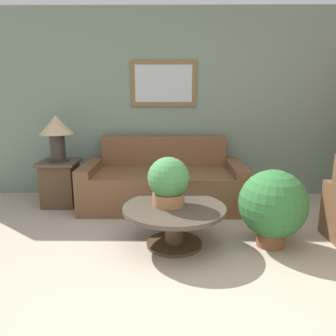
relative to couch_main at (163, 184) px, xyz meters
The scene contains 8 objects.
ground_plane 2.24m from the couch_main, 85.40° to the right, with size 20.00×20.00×0.00m, color tan.
wall_back 1.17m from the couch_main, 72.61° to the left, with size 7.05×0.09×2.60m.
couch_main is the anchor object (origin of this frame).
coffee_table 1.19m from the couch_main, 83.48° to the right, with size 0.99×0.99×0.40m.
side_table 1.36m from the couch_main, behind, with size 0.49×0.49×0.60m.
table_lamp 1.53m from the couch_main, behind, with size 0.43×0.43×0.59m.
potted_plant_on_table 1.19m from the couch_main, 86.08° to the right, with size 0.40×0.40×0.47m.
potted_plant_floor 1.60m from the couch_main, 47.57° to the right, with size 0.65×0.65×0.76m.
Camera 1 is at (-0.08, -1.95, 1.46)m, focal length 35.00 mm.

